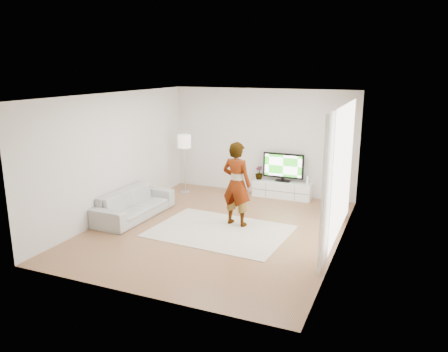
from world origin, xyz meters
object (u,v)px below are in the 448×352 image
at_px(floor_lamp, 184,144).
at_px(player, 237,184).
at_px(television, 283,166).
at_px(rug, 220,231).
at_px(media_console, 282,189).
at_px(sofa, 135,204).

bearing_deg(floor_lamp, player, -39.45).
relative_size(player, floor_lamp, 1.15).
height_order(television, rug, television).
height_order(player, floor_lamp, player).
bearing_deg(television, player, -98.59).
bearing_deg(rug, television, 79.47).
xyz_separation_m(media_console, floor_lamp, (-2.57, -0.57, 1.13)).
xyz_separation_m(media_console, television, (-0.00, 0.03, 0.62)).
bearing_deg(floor_lamp, rug, -48.79).
xyz_separation_m(television, floor_lamp, (-2.57, -0.60, 0.51)).
bearing_deg(television, media_console, -90.00).
distance_m(sofa, floor_lamp, 2.47).
relative_size(television, player, 0.59).
distance_m(television, floor_lamp, 2.68).
xyz_separation_m(player, floor_lamp, (-2.20, 1.81, 0.42)).
relative_size(media_console, floor_lamp, 0.96).
distance_m(player, floor_lamp, 2.88).
relative_size(media_console, television, 1.42).
height_order(media_console, rug, media_console).
distance_m(player, sofa, 2.44).
bearing_deg(player, rug, 79.72).
relative_size(player, sofa, 0.85).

